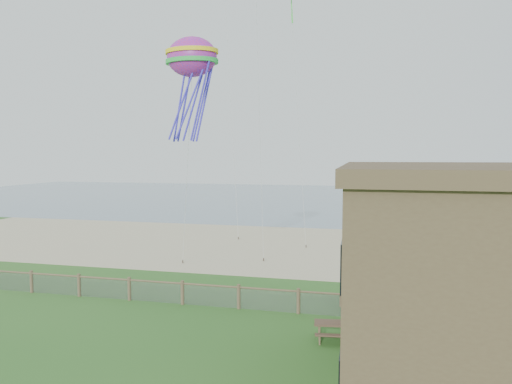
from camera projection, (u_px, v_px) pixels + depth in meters
ground at (197, 362)px, 16.99m from camera, size 160.00×160.00×0.00m
sand_beach at (289, 246)px, 38.35m from camera, size 72.00×20.00×0.02m
ocean at (327, 198)px, 81.07m from camera, size 160.00×68.00×0.02m
chainlink_fence at (239, 298)px, 22.77m from camera, size 36.20×0.20×1.25m
picnic_table at (337, 331)px, 18.93m from camera, size 1.98×1.59×0.77m
octopus_kite at (192, 86)px, 28.09m from camera, size 3.61×2.76×6.90m
kite_green at (290, 0)px, 32.63m from camera, size 1.82×1.79×2.40m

